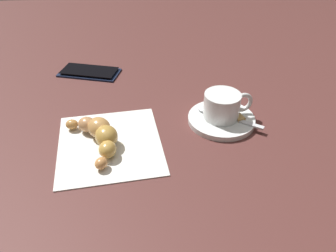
% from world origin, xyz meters
% --- Properties ---
extents(ground_plane, '(1.80, 1.80, 0.00)m').
position_xyz_m(ground_plane, '(0.00, 0.00, 0.00)').
color(ground_plane, '#532B28').
extents(saucer, '(0.13, 0.13, 0.01)m').
position_xyz_m(saucer, '(0.09, 0.01, 0.01)').
color(saucer, white).
rests_on(saucer, ground).
extents(espresso_cup, '(0.10, 0.07, 0.05)m').
position_xyz_m(espresso_cup, '(0.09, 0.02, 0.04)').
color(espresso_cup, white).
rests_on(espresso_cup, saucer).
extents(teaspoon, '(0.12, 0.09, 0.01)m').
position_xyz_m(teaspoon, '(0.09, 0.02, 0.01)').
color(teaspoon, silver).
rests_on(teaspoon, saucer).
extents(sugar_packet, '(0.04, 0.07, 0.01)m').
position_xyz_m(sugar_packet, '(0.12, 0.03, 0.01)').
color(sugar_packet, tan).
rests_on(sugar_packet, saucer).
extents(napkin, '(0.20, 0.21, 0.00)m').
position_xyz_m(napkin, '(-0.12, -0.04, 0.00)').
color(napkin, white).
rests_on(napkin, ground).
extents(croissant, '(0.10, 0.14, 0.04)m').
position_xyz_m(croissant, '(-0.13, -0.03, 0.02)').
color(croissant, '#C58449').
rests_on(croissant, napkin).
extents(cell_phone, '(0.15, 0.10, 0.01)m').
position_xyz_m(cell_phone, '(-0.18, 0.24, 0.00)').
color(cell_phone, '#141E37').
rests_on(cell_phone, ground).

